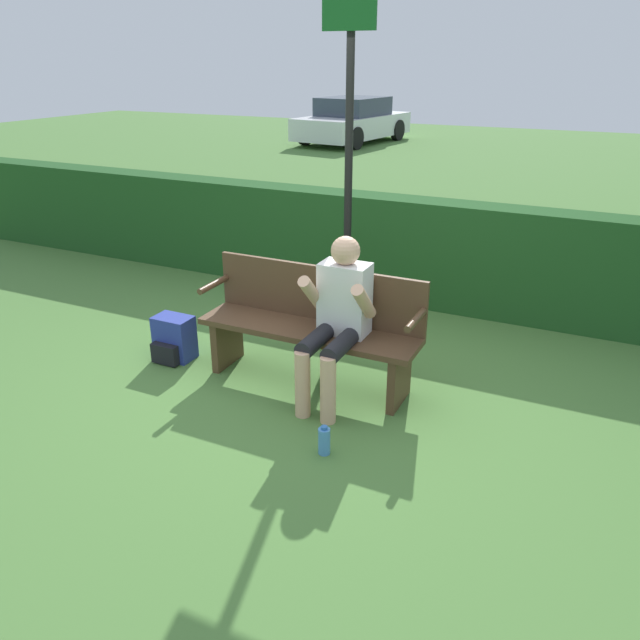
# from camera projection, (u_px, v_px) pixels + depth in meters

# --- Properties ---
(ground_plane) EXTENTS (40.00, 40.00, 0.00)m
(ground_plane) POSITION_uv_depth(u_px,v_px,m) (308.00, 382.00, 4.90)
(ground_plane) COLOR #4C7A38
(hedge_back) EXTENTS (12.00, 0.38, 1.07)m
(hedge_back) POSITION_uv_depth(u_px,v_px,m) (397.00, 249.00, 6.39)
(hedge_back) COLOR #1E4C1E
(hedge_back) RESTS_ON ground
(park_bench) EXTENTS (1.72, 0.43, 0.90)m
(park_bench) POSITION_uv_depth(u_px,v_px,m) (312.00, 324.00, 4.77)
(park_bench) COLOR #513823
(park_bench) RESTS_ON ground
(person_seated) EXTENTS (0.49, 0.66, 1.20)m
(person_seated) POSITION_uv_depth(u_px,v_px,m) (337.00, 314.00, 4.46)
(person_seated) COLOR silver
(person_seated) RESTS_ON ground
(backpack) EXTENTS (0.32, 0.28, 0.37)m
(backpack) POSITION_uv_depth(u_px,v_px,m) (174.00, 339.00, 5.22)
(backpack) COLOR #283893
(backpack) RESTS_ON ground
(water_bottle) EXTENTS (0.08, 0.08, 0.20)m
(water_bottle) POSITION_uv_depth(u_px,v_px,m) (324.00, 441.00, 3.99)
(water_bottle) COLOR #4C8CCC
(water_bottle) RESTS_ON ground
(signpost) EXTENTS (0.46, 0.09, 2.90)m
(signpost) POSITION_uv_depth(u_px,v_px,m) (349.00, 142.00, 5.33)
(signpost) COLOR black
(signpost) RESTS_ON ground
(parked_car) EXTENTS (2.33, 4.20, 1.28)m
(parked_car) POSITION_uv_depth(u_px,v_px,m) (353.00, 121.00, 18.22)
(parked_car) COLOR silver
(parked_car) RESTS_ON ground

